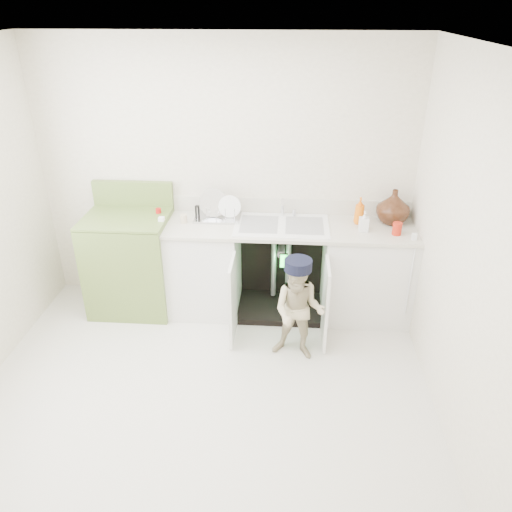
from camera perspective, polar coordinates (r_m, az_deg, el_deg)
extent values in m
plane|color=beige|center=(4.05, -5.90, -15.08)|extent=(3.50, 3.50, 0.00)
cube|color=silver|center=(4.72, -3.61, 9.06)|extent=(3.50, 2.50, 0.02)
cube|color=silver|center=(2.15, -14.40, -17.10)|extent=(3.50, 2.50, 0.02)
cube|color=silver|center=(3.48, 22.72, -0.06)|extent=(2.50, 3.00, 0.02)
plane|color=white|center=(3.01, -8.34, 22.78)|extent=(3.50, 3.50, 0.00)
cube|color=silver|center=(4.81, -6.74, -1.37)|extent=(0.80, 0.60, 0.86)
cube|color=silver|center=(4.79, 12.45, -2.01)|extent=(0.80, 0.60, 0.86)
cube|color=black|center=(4.97, 2.92, -0.21)|extent=(0.80, 0.06, 0.86)
cube|color=black|center=(4.94, 2.72, -5.77)|extent=(0.80, 0.60, 0.06)
cylinder|color=gray|center=(4.81, 2.04, -0.90)|extent=(0.05, 0.05, 0.70)
cylinder|color=gray|center=(4.81, 3.70, -0.96)|extent=(0.05, 0.05, 0.70)
cylinder|color=gray|center=(4.69, 2.90, 0.61)|extent=(0.07, 0.18, 0.07)
cube|color=silver|center=(4.34, -2.67, -5.07)|extent=(0.03, 0.40, 0.76)
cube|color=silver|center=(4.33, 7.95, -5.44)|extent=(0.02, 0.40, 0.76)
cube|color=beige|center=(4.53, 2.96, 3.32)|extent=(2.44, 0.64, 0.03)
cube|color=beige|center=(4.76, 3.08, 5.73)|extent=(2.44, 0.02, 0.15)
cube|color=white|center=(4.52, 2.96, 3.44)|extent=(0.85, 0.55, 0.02)
cube|color=gray|center=(4.53, 0.37, 3.64)|extent=(0.34, 0.40, 0.01)
cube|color=gray|center=(4.52, 5.57, 3.47)|extent=(0.34, 0.40, 0.01)
cylinder|color=silver|center=(4.69, 3.06, 5.59)|extent=(0.03, 0.03, 0.17)
cylinder|color=silver|center=(4.61, 3.07, 6.18)|extent=(0.02, 0.14, 0.02)
cylinder|color=silver|center=(4.71, 4.39, 4.98)|extent=(0.04, 0.04, 0.06)
cylinder|color=white|center=(4.53, 17.20, -2.72)|extent=(0.01, 0.01, 0.70)
cube|color=white|center=(4.44, 17.65, 2.12)|extent=(0.04, 0.02, 0.06)
cube|color=silver|center=(4.68, -4.38, 4.41)|extent=(0.43, 0.28, 0.02)
cylinder|color=silver|center=(4.67, -4.84, 5.37)|extent=(0.27, 0.10, 0.26)
cylinder|color=white|center=(4.64, -3.02, 5.13)|extent=(0.21, 0.06, 0.21)
cylinder|color=silver|center=(4.59, -6.71, 4.78)|extent=(0.01, 0.01, 0.12)
cylinder|color=silver|center=(4.57, -5.65, 4.76)|extent=(0.01, 0.01, 0.12)
cylinder|color=silver|center=(4.56, -4.59, 4.74)|extent=(0.01, 0.01, 0.12)
cylinder|color=silver|center=(4.55, -3.53, 4.72)|extent=(0.01, 0.01, 0.12)
cylinder|color=silver|center=(4.54, -2.45, 4.69)|extent=(0.01, 0.01, 0.12)
imported|color=#471D14|center=(4.68, 15.43, 5.47)|extent=(0.30, 0.30, 0.31)
imported|color=orange|center=(4.61, 11.76, 5.08)|extent=(0.10, 0.10, 0.25)
imported|color=white|center=(4.48, 12.25, 3.89)|extent=(0.08, 0.08, 0.18)
cylinder|color=red|center=(4.49, 15.82, 3.02)|extent=(0.08, 0.08, 0.11)
cylinder|color=#B9120F|center=(4.73, -11.06, 4.79)|extent=(0.05, 0.05, 0.10)
cylinder|color=beige|center=(4.61, -8.25, 4.25)|extent=(0.06, 0.06, 0.08)
cylinder|color=black|center=(4.69, -6.72, 5.02)|extent=(0.04, 0.04, 0.12)
cube|color=white|center=(4.56, -10.73, 3.85)|extent=(0.05, 0.05, 0.09)
cube|color=olive|center=(4.93, -14.05, -0.86)|extent=(0.77, 0.65, 0.93)
cube|color=olive|center=(4.73, -14.70, 4.28)|extent=(0.77, 0.65, 0.02)
cube|color=olive|center=(4.93, -13.89, 6.94)|extent=(0.77, 0.06, 0.24)
cylinder|color=black|center=(4.66, -17.52, 3.45)|extent=(0.17, 0.17, 0.02)
cylinder|color=silver|center=(4.65, -17.54, 3.59)|extent=(0.20, 0.20, 0.01)
cylinder|color=black|center=(4.93, -16.27, 4.97)|extent=(0.17, 0.17, 0.02)
cylinder|color=silver|center=(4.93, -16.29, 5.10)|extent=(0.20, 0.20, 0.01)
cylinder|color=black|center=(4.53, -12.98, 3.39)|extent=(0.17, 0.17, 0.02)
cylinder|color=silver|center=(4.53, -13.00, 3.52)|extent=(0.20, 0.20, 0.01)
cylinder|color=black|center=(4.81, -11.95, 4.94)|extent=(0.17, 0.17, 0.02)
cylinder|color=silver|center=(4.81, -11.96, 5.07)|extent=(0.20, 0.20, 0.01)
imported|color=tan|center=(4.12, 4.90, -6.30)|extent=(0.49, 0.42, 0.90)
cylinder|color=black|center=(3.91, 5.14, -1.19)|extent=(0.26, 0.26, 0.09)
cube|color=black|center=(4.01, 5.40, -0.97)|extent=(0.18, 0.12, 0.01)
cube|color=black|center=(4.29, 3.19, -0.54)|extent=(0.07, 0.01, 0.14)
cube|color=#26F23F|center=(4.29, 3.18, -0.59)|extent=(0.06, 0.00, 0.12)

